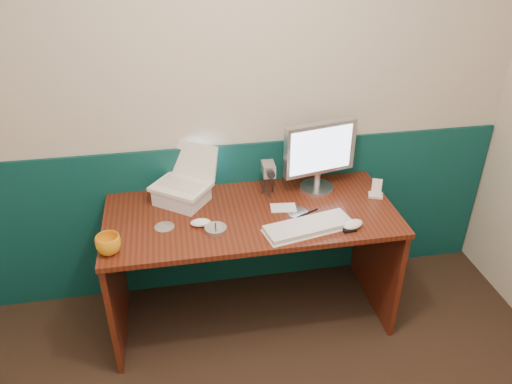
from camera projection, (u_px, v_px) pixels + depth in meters
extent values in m
cube|color=beige|center=(219.00, 104.00, 2.78)|extent=(3.50, 0.04, 2.50)
cube|color=#07332F|center=(224.00, 217.00, 3.16)|extent=(3.48, 0.02, 1.00)
cube|color=#3C180A|center=(252.00, 266.00, 2.93)|extent=(1.60, 0.70, 0.75)
cube|color=white|center=(182.00, 195.00, 2.82)|extent=(0.34, 0.33, 0.09)
cube|color=silver|center=(308.00, 227.00, 2.60)|extent=(0.48, 0.25, 0.03)
ellipsoid|color=white|center=(353.00, 224.00, 2.61)|extent=(0.14, 0.11, 0.04)
ellipsoid|color=white|center=(201.00, 223.00, 2.63)|extent=(0.11, 0.07, 0.04)
imported|color=orange|center=(108.00, 245.00, 2.41)|extent=(0.16, 0.16, 0.10)
cylinder|color=#B6BBC7|center=(216.00, 229.00, 2.59)|extent=(0.11, 0.11, 0.02)
cylinder|color=silver|center=(165.00, 227.00, 2.63)|extent=(0.11, 0.11, 0.00)
cylinder|color=silver|center=(297.00, 212.00, 2.75)|extent=(0.12, 0.12, 0.00)
cylinder|color=black|center=(307.00, 213.00, 2.73)|extent=(0.14, 0.07, 0.01)
cube|color=white|center=(283.00, 208.00, 2.78)|extent=(0.15, 0.11, 0.00)
cube|color=silver|center=(376.00, 195.00, 2.89)|extent=(0.10, 0.09, 0.02)
cube|color=white|center=(377.00, 187.00, 2.86)|extent=(0.06, 0.05, 0.10)
cube|color=black|center=(346.00, 225.00, 2.62)|extent=(0.08, 0.13, 0.01)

